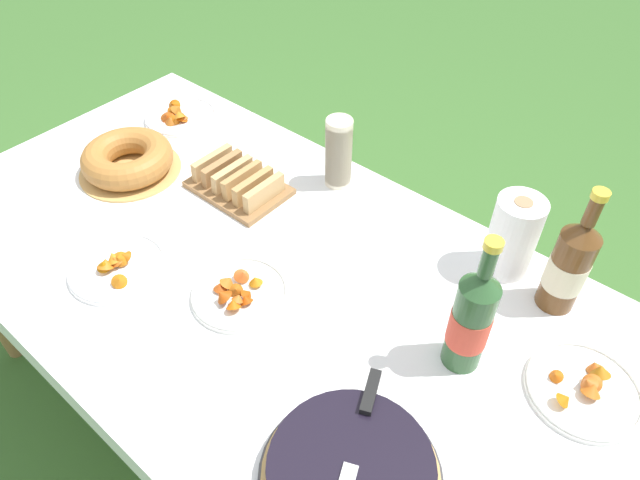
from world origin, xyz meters
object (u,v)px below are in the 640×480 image
snack_plate_near (117,267)px  snack_plate_right (584,388)px  cider_bottle_amber (569,265)px  paper_towel_roll (513,236)px  snack_plate_left (239,292)px  cider_bottle_green (471,320)px  bread_board (238,182)px  berry_tart (351,473)px  serving_knife (356,448)px  snack_plate_far (179,116)px  bundt_cake (128,159)px  cup_stack (339,153)px

snack_plate_near → snack_plate_right: size_ratio=1.02×
cider_bottle_amber → paper_towel_roll: bearing=169.5°
snack_plate_left → snack_plate_near: bearing=-154.6°
cider_bottle_green → cider_bottle_amber: cider_bottle_green is taller
snack_plate_left → cider_bottle_amber: bearing=39.0°
bread_board → snack_plate_near: bearing=-90.2°
snack_plate_near → paper_towel_roll: size_ratio=1.14×
berry_tart → serving_knife: (-0.01, 0.03, 0.04)m
cider_bottle_amber → snack_plate_far: cider_bottle_amber is taller
serving_knife → cider_bottle_green: (0.03, 0.32, 0.06)m
snack_plate_left → snack_plate_far: 0.78m
berry_tart → snack_plate_left: (-0.45, 0.17, -0.02)m
snack_plate_far → bundt_cake: bearing=-68.6°
snack_plate_far → paper_towel_roll: (1.09, 0.08, 0.09)m
cider_bottle_amber → snack_plate_near: cider_bottle_amber is taller
paper_towel_roll → berry_tart: bearing=-86.6°
cup_stack → paper_towel_roll: (0.50, 0.01, 0.00)m
berry_tart → snack_plate_near: (-0.72, 0.04, -0.02)m
cider_bottle_green → paper_towel_roll: bearing=100.5°
cider_bottle_green → bread_board: size_ratio=1.30×
bread_board → snack_plate_right: bearing=0.2°
bundt_cake → cider_bottle_amber: (1.12, 0.32, 0.08)m
berry_tart → bundt_cake: bundt_cake is taller
bundt_cake → snack_plate_far: 0.29m
bundt_cake → snack_plate_far: bundt_cake is taller
serving_knife → cup_stack: (-0.53, 0.60, 0.04)m
cider_bottle_amber → bundt_cake: bearing=-164.0°
snack_plate_near → snack_plate_far: size_ratio=1.00×
snack_plate_far → bread_board: bread_board is taller
berry_tart → cider_bottle_amber: cider_bottle_amber is taller
snack_plate_right → bread_board: (-0.96, -0.00, 0.02)m
cider_bottle_green → snack_plate_near: size_ratio=1.46×
cider_bottle_green → snack_plate_right: 0.27m
bundt_cake → snack_plate_left: (0.57, -0.12, -0.03)m
serving_knife → bundt_cake: 1.04m
cider_bottle_green → cider_bottle_amber: (0.08, 0.27, -0.01)m
snack_plate_far → paper_towel_roll: 1.09m
cider_bottle_green → snack_plate_left: size_ratio=1.51×
bread_board → serving_knife: bearing=-29.4°
berry_tart → bundt_cake: bearing=164.2°
cider_bottle_amber → paper_towel_roll: (-0.14, 0.03, -0.02)m
cup_stack → snack_plate_left: 0.48m
berry_tart → serving_knife: 0.05m
bundt_cake → snack_plate_near: 0.39m
serving_knife → cup_stack: size_ratio=1.75×
snack_plate_right → snack_plate_far: 1.37m
serving_knife → bread_board: bearing=-143.0°
bundt_cake → bread_board: bundt_cake is taller
snack_plate_left → paper_towel_roll: size_ratio=1.10×
berry_tart → snack_plate_left: same height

